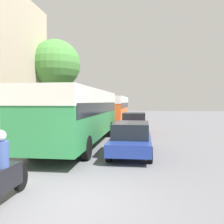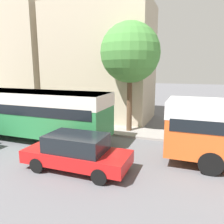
{
  "view_description": "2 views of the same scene",
  "coord_description": "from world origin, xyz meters",
  "px_view_note": "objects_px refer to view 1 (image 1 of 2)",
  "views": [
    {
      "loc": [
        1.76,
        -5.47,
        2.37
      ],
      "look_at": [
        -0.8,
        14.36,
        1.55
      ],
      "focal_mm": 40.0,
      "sensor_mm": 36.0,
      "label": 1
    },
    {
      "loc": [
        8.82,
        17.63,
        4.29
      ],
      "look_at": [
        -1.44,
        13.83,
        2.14
      ],
      "focal_mm": 35.0,
      "sensor_mm": 36.0,
      "label": 2
    }
  ],
  "objects_px": {
    "bus_following": "(113,106)",
    "car_far_curb": "(131,138)",
    "bus_lead": "(80,109)",
    "car_crossing": "(134,123)",
    "motorcycle_behind_lead": "(3,174)"
  },
  "relations": [
    {
      "from": "bus_following",
      "to": "motorcycle_behind_lead",
      "type": "relative_size",
      "value": 4.51
    },
    {
      "from": "bus_lead",
      "to": "car_far_curb",
      "type": "bearing_deg",
      "value": -37.8
    },
    {
      "from": "bus_following",
      "to": "car_far_curb",
      "type": "relative_size",
      "value": 2.31
    },
    {
      "from": "bus_following",
      "to": "motorcycle_behind_lead",
      "type": "bearing_deg",
      "value": -89.74
    },
    {
      "from": "motorcycle_behind_lead",
      "to": "car_far_curb",
      "type": "bearing_deg",
      "value": 64.69
    },
    {
      "from": "car_crossing",
      "to": "car_far_curb",
      "type": "distance_m",
      "value": 7.57
    },
    {
      "from": "car_crossing",
      "to": "car_far_curb",
      "type": "height_order",
      "value": "car_crossing"
    },
    {
      "from": "motorcycle_behind_lead",
      "to": "bus_lead",
      "type": "bearing_deg",
      "value": 91.81
    },
    {
      "from": "bus_following",
      "to": "car_far_curb",
      "type": "xyz_separation_m",
      "value": [
        2.78,
        -16.07,
        -1.15
      ]
    },
    {
      "from": "bus_following",
      "to": "motorcycle_behind_lead",
      "type": "xyz_separation_m",
      "value": [
        0.1,
        -21.75,
        -1.22
      ]
    },
    {
      "from": "motorcycle_behind_lead",
      "to": "car_crossing",
      "type": "xyz_separation_m",
      "value": [
        2.53,
        13.24,
        0.12
      ]
    },
    {
      "from": "bus_following",
      "to": "car_far_curb",
      "type": "height_order",
      "value": "bus_following"
    },
    {
      "from": "motorcycle_behind_lead",
      "to": "car_crossing",
      "type": "bearing_deg",
      "value": 79.17
    },
    {
      "from": "bus_following",
      "to": "car_far_curb",
      "type": "distance_m",
      "value": 16.35
    },
    {
      "from": "motorcycle_behind_lead",
      "to": "car_crossing",
      "type": "distance_m",
      "value": 13.48
    }
  ]
}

